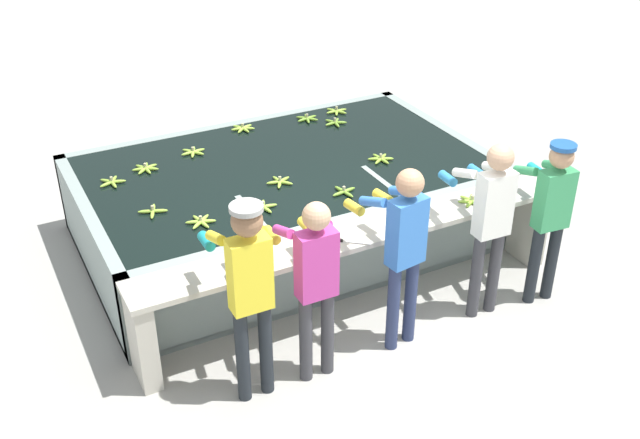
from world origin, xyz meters
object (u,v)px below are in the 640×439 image
object	(u,v)px
banana_bunch_floating_0	(153,211)
worker_0	(249,283)
worker_3	(491,214)
banana_bunch_ledge_0	(472,201)
banana_bunch_floating_9	(307,118)
banana_bunch_floating_3	(243,128)
knife_1	(345,241)
banana_bunch_floating_7	(263,207)
banana_bunch_floating_4	(335,122)
knife_0	(308,247)
banana_bunch_floating_11	(280,182)
banana_bunch_floating_2	(337,111)
worker_1	(315,275)
banana_bunch_floating_8	(112,182)
worker_2	(403,242)
worker_4	(550,207)
banana_bunch_floating_12	(193,152)
banana_bunch_floating_10	(146,168)
banana_bunch_ledge_1	(403,220)
banana_bunch_floating_6	(201,222)
banana_bunch_floating_5	(381,159)
banana_bunch_floating_1	(344,192)

from	to	relation	value
banana_bunch_floating_0	worker_0	bearing A→B (deg)	-82.08
worker_3	banana_bunch_ledge_0	bearing A→B (deg)	68.66
worker_0	banana_bunch_floating_9	world-z (taller)	worker_0
worker_0	banana_bunch_ledge_0	size ratio (longest dim) A/B	6.30
banana_bunch_floating_3	knife_1	bearing A→B (deg)	-93.36
banana_bunch_floating_7	knife_1	world-z (taller)	banana_bunch_floating_7
banana_bunch_floating_0	banana_bunch_floating_4	size ratio (longest dim) A/B	1.00
banana_bunch_floating_4	knife_0	world-z (taller)	banana_bunch_floating_4
banana_bunch_floating_4	banana_bunch_floating_11	distance (m)	1.64
banana_bunch_floating_2	knife_1	distance (m)	3.02
worker_1	banana_bunch_floating_8	bearing A→B (deg)	111.23
worker_1	banana_bunch_floating_7	bearing A→B (deg)	83.61
banana_bunch_floating_0	banana_bunch_floating_7	bearing A→B (deg)	-22.95
banana_bunch_floating_11	banana_bunch_floating_2	bearing A→B (deg)	44.80
worker_0	knife_1	bearing A→B (deg)	23.08
banana_bunch_floating_4	banana_bunch_floating_7	size ratio (longest dim) A/B	1.00
banana_bunch_floating_2	worker_1	bearing A→B (deg)	-121.31
worker_2	banana_bunch_floating_7	xyz separation A→B (m)	(-0.69, 1.34, -0.15)
worker_2	banana_bunch_ledge_0	world-z (taller)	worker_2
worker_0	worker_4	bearing A→B (deg)	-0.79
banana_bunch_floating_4	banana_bunch_floating_12	size ratio (longest dim) A/B	0.97
banana_bunch_floating_7	banana_bunch_floating_9	bearing A→B (deg)	52.53
banana_bunch_floating_2	banana_bunch_floating_4	world-z (taller)	same
banana_bunch_floating_11	knife_0	distance (m)	1.26
banana_bunch_floating_10	banana_bunch_ledge_0	xyz separation A→B (m)	(2.57, -2.15, 0.00)
worker_4	banana_bunch_floating_0	world-z (taller)	worker_4
banana_bunch_ledge_1	banana_bunch_floating_7	bearing A→B (deg)	141.56
worker_3	banana_bunch_floating_10	bearing A→B (deg)	132.07
worker_2	banana_bunch_floating_3	xyz separation A→B (m)	(-0.14, 3.18, -0.15)
banana_bunch_floating_11	banana_bunch_floating_12	size ratio (longest dim) A/B	0.98
worker_3	banana_bunch_floating_4	xyz separation A→B (m)	(-0.04, 2.81, -0.16)
banana_bunch_floating_7	banana_bunch_floating_11	xyz separation A→B (m)	(0.36, 0.40, 0.00)
worker_1	banana_bunch_floating_6	bearing A→B (deg)	108.57
worker_4	banana_bunch_floating_5	size ratio (longest dim) A/B	5.83
worker_4	banana_bunch_floating_12	distance (m)	3.77
worker_3	worker_4	bearing A→B (deg)	-7.40
banana_bunch_floating_11	banana_bunch_floating_4	bearing A→B (deg)	41.82
worker_1	banana_bunch_floating_11	xyz separation A→B (m)	(0.51, 1.77, -0.10)
banana_bunch_floating_12	banana_bunch_ledge_1	bearing A→B (deg)	-62.21
banana_bunch_floating_5	banana_bunch_ledge_0	xyz separation A→B (m)	(0.28, -1.21, 0.00)
worker_4	banana_bunch_floating_7	distance (m)	2.65
worker_2	banana_bunch_floating_9	distance (m)	3.17
banana_bunch_floating_0	knife_0	bearing A→B (deg)	-50.49
banana_bunch_floating_7	worker_0	bearing A→B (deg)	-117.45
worker_1	banana_bunch_ledge_1	distance (m)	1.31
banana_bunch_floating_6	banana_bunch_floating_11	xyz separation A→B (m)	(0.98, 0.39, 0.00)
knife_0	banana_bunch_floating_5	bearing A→B (deg)	39.20
worker_0	banana_bunch_floating_9	xyz separation A→B (m)	(2.05, 3.11, -0.19)
banana_bunch_floating_1	knife_0	world-z (taller)	banana_bunch_floating_1
banana_bunch_floating_8	worker_2	bearing A→B (deg)	-53.95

